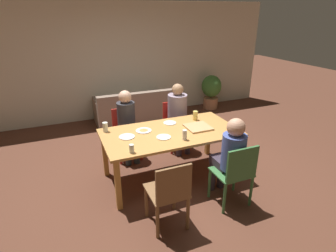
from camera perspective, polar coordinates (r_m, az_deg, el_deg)
ground_plane at (r=4.33m, az=0.52°, el=-10.46°), size 20.00×20.00×0.00m
back_wall at (r=6.62m, az=-10.14°, el=13.16°), size 7.68×0.12×2.62m
dining_table at (r=4.00m, az=0.55°, el=-2.24°), size 1.97×1.03×0.76m
chair_0 at (r=4.78m, az=-8.75°, el=-1.16°), size 0.43×0.45×0.85m
person_0 at (r=4.57m, az=-8.53°, el=1.13°), size 0.30×0.47×1.21m
chair_1 at (r=5.04m, az=1.54°, el=0.69°), size 0.42×0.41×0.86m
person_1 at (r=4.84m, az=2.18°, el=2.86°), size 0.35×0.50×1.23m
chair_2 at (r=3.58m, az=14.02°, el=-9.31°), size 0.46×0.41×0.89m
person_2 at (r=3.59m, az=12.87°, el=-5.51°), size 0.30×0.53×1.20m
chair_3 at (r=3.16m, az=0.30°, el=-13.80°), size 0.43×0.45×0.89m
pizza_box_0 at (r=4.11m, az=6.30°, el=-0.22°), size 0.36×0.36×0.02m
plate_0 at (r=3.99m, az=-5.12°, el=-0.91°), size 0.23×0.23×0.03m
plate_1 at (r=4.26m, az=0.39°, el=0.66°), size 0.20×0.20×0.01m
plate_2 at (r=3.83m, az=-8.60°, el=-2.24°), size 0.22×0.22×0.01m
plate_3 at (r=3.78m, az=-0.91°, el=-2.34°), size 0.20×0.20×0.01m
drinking_glass_0 at (r=4.04m, az=-12.98°, el=-0.21°), size 0.08×0.08×0.14m
drinking_glass_1 at (r=3.39m, az=-7.62°, el=-4.71°), size 0.06×0.06×0.11m
drinking_glass_2 at (r=3.70m, az=3.49°, el=-1.86°), size 0.06×0.06×0.14m
drinking_glass_3 at (r=4.39m, az=5.72°, el=2.18°), size 0.08×0.08×0.15m
couch at (r=6.33m, az=-7.19°, el=3.26°), size 1.70×0.82×0.77m
potted_plant at (r=7.24m, az=9.04°, el=7.47°), size 0.51×0.51×0.88m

